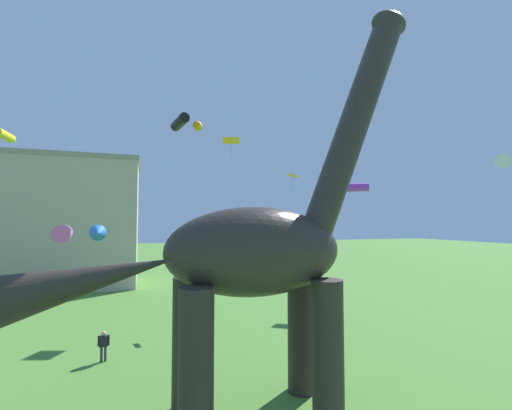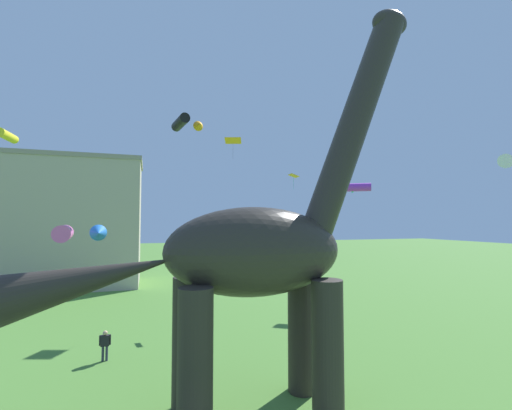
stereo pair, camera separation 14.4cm
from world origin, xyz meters
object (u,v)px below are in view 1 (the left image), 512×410
dinosaur_sculpture (254,251)px  person_near_flyer (104,343)px  kite_high_right (353,188)px  kite_near_high (202,254)px  kite_trailing (231,141)px  kite_near_low (71,233)px  kite_far_right (184,123)px  kite_mid_left (0,135)px  kite_apex (293,176)px

dinosaur_sculpture → person_near_flyer: size_ratio=10.85×
kite_high_right → person_near_flyer: bearing=-157.9°
kite_near_high → kite_trailing: 11.89m
kite_trailing → dinosaur_sculpture: bearing=-101.2°
dinosaur_sculpture → kite_near_low: (-6.74, 1.83, 0.72)m
kite_far_right → kite_high_right: (17.67, 11.74, -1.53)m
kite_near_high → kite_trailing: bearing=57.9°
kite_near_high → person_near_flyer: bearing=-141.2°
kite_far_right → kite_mid_left: size_ratio=0.87×
person_near_flyer → kite_trailing: size_ratio=0.83×
kite_apex → kite_trailing: 12.85m
kite_far_right → kite_high_right: kite_far_right is taller
dinosaur_sculpture → kite_trailing: (3.50, 17.72, 8.71)m
person_near_flyer → kite_apex: size_ratio=1.78×
kite_near_high → kite_high_right: 16.89m
kite_far_right → kite_trailing: size_ratio=0.95×
kite_far_right → kite_high_right: size_ratio=0.62×
kite_high_right → kite_near_low: bearing=-147.4°
dinosaur_sculpture → kite_near_high: (-0.04, 12.07, -1.14)m
kite_apex → kite_near_low: size_ratio=0.39×
person_near_flyer → kite_high_right: 25.07m
kite_mid_left → kite_trailing: bearing=15.2°
kite_mid_left → dinosaur_sculpture: bearing=-45.4°
kite_mid_left → kite_high_right: size_ratio=0.71×
kite_near_low → kite_far_right: bearing=28.2°
person_near_flyer → kite_mid_left: kite_mid_left is taller
person_near_flyer → kite_near_high: (5.97, 4.79, 4.10)m
kite_near_high → kite_mid_left: size_ratio=0.45×
kite_high_right → kite_mid_left: bearing=-174.5°
kite_far_right → kite_near_high: bearing=74.1°
dinosaur_sculpture → kite_trailing: dinosaur_sculpture is taller
dinosaur_sculpture → kite_near_low: bearing=-162.3°
dinosaur_sculpture → kite_high_right: 22.62m
dinosaur_sculpture → kite_trailing: 20.05m
kite_trailing → kite_mid_left: bearing=-164.8°
kite_near_low → kite_trailing: bearing=57.2°
kite_near_low → kite_mid_left: size_ratio=1.08×
dinosaur_sculpture → kite_mid_left: bearing=167.4°
kite_far_right → kite_trailing: 14.93m
dinosaur_sculpture → kite_apex: bearing=86.4°
kite_near_high → kite_far_right: (-2.24, -7.86, 7.20)m
person_near_flyer → dinosaur_sculpture: bearing=164.2°
kite_far_right → kite_trailing: bearing=66.8°
person_near_flyer → kite_mid_left: 15.15m
dinosaur_sculpture → kite_mid_left: 19.78m
dinosaur_sculpture → kite_near_high: 12.13m
kite_apex → kite_far_right: size_ratio=0.49×
kite_near_high → kite_high_right: kite_high_right is taller
kite_apex → kite_high_right: size_ratio=0.30×
kite_mid_left → kite_high_right: kite_mid_left is taller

